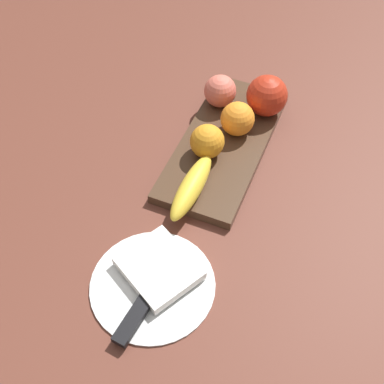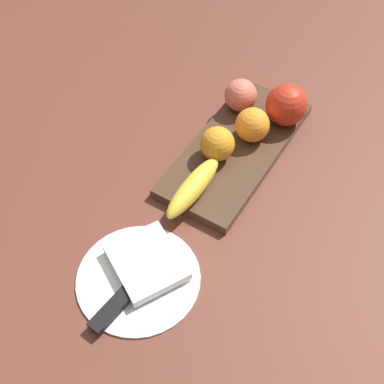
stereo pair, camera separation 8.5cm
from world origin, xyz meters
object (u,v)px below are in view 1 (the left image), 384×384
object	(u,v)px
banana	(191,187)
fruit_tray	(224,144)
apple	(267,96)
orange_near_banana	(237,119)
folded_napkin	(159,268)
knife	(140,310)
dinner_plate	(153,285)
peach	(220,91)
orange_near_apple	(207,141)

from	to	relation	value
banana	fruit_tray	bearing A→B (deg)	-2.58
fruit_tray	apple	distance (m)	0.13
apple	orange_near_banana	bearing A→B (deg)	155.95
fruit_tray	folded_napkin	size ratio (longest dim) A/B	3.08
apple	banana	bearing A→B (deg)	167.46
banana	knife	xyz separation A→B (m)	(-0.23, -0.01, -0.03)
orange_near_banana	dinner_plate	distance (m)	0.37
orange_near_banana	knife	size ratio (longest dim) A/B	0.37
peach	folded_napkin	world-z (taller)	peach
fruit_tray	knife	world-z (taller)	same
peach	knife	size ratio (longest dim) A/B	0.36
peach	knife	bearing A→B (deg)	-174.09
apple	peach	xyz separation A→B (m)	(-0.01, 0.09, -0.01)
apple	knife	distance (m)	0.49
orange_near_apple	knife	size ratio (longest dim) A/B	0.36
fruit_tray	orange_near_banana	xyz separation A→B (m)	(0.03, -0.01, 0.04)
peach	dinner_plate	xyz separation A→B (m)	(-0.43, -0.05, -0.05)
orange_near_banana	banana	bearing A→B (deg)	172.81
folded_napkin	orange_near_banana	bearing A→B (deg)	-2.26
orange_near_banana	peach	world-z (taller)	same
peach	folded_napkin	distance (m)	0.40
fruit_tray	folded_napkin	world-z (taller)	folded_napkin
orange_near_banana	knife	world-z (taller)	orange_near_banana
apple	orange_near_banana	size ratio (longest dim) A/B	1.24
peach	dinner_plate	size ratio (longest dim) A/B	0.33
peach	banana	bearing A→B (deg)	-171.34
banana	peach	distance (m)	0.25
banana	dinner_plate	world-z (taller)	banana
orange_near_banana	fruit_tray	bearing A→B (deg)	157.88
apple	orange_near_apple	bearing A→B (deg)	156.76
folded_napkin	fruit_tray	bearing A→B (deg)	-0.00
orange_near_banana	knife	distance (m)	0.41
orange_near_apple	peach	bearing A→B (deg)	10.99
fruit_tray	banana	bearing A→B (deg)	176.35
peach	knife	world-z (taller)	peach
folded_napkin	knife	xyz separation A→B (m)	(-0.08, -0.00, -0.00)
knife	apple	bearing A→B (deg)	0.44
orange_near_banana	knife	bearing A→B (deg)	178.56
orange_near_banana	folded_napkin	size ratio (longest dim) A/B	0.56
orange_near_apple	orange_near_banana	xyz separation A→B (m)	(0.08, -0.03, 0.00)
apple	orange_near_apple	size ratio (longest dim) A/B	1.27
fruit_tray	knife	distance (m)	0.38
peach	knife	distance (m)	0.48
orange_near_banana	apple	bearing A→B (deg)	-24.05
orange_near_apple	dinner_plate	distance (m)	0.29
folded_napkin	knife	distance (m)	0.08
orange_near_apple	banana	bearing A→B (deg)	-174.63
banana	orange_near_apple	distance (m)	0.10
peach	fruit_tray	bearing A→B (deg)	-154.34
fruit_tray	dinner_plate	world-z (taller)	fruit_tray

